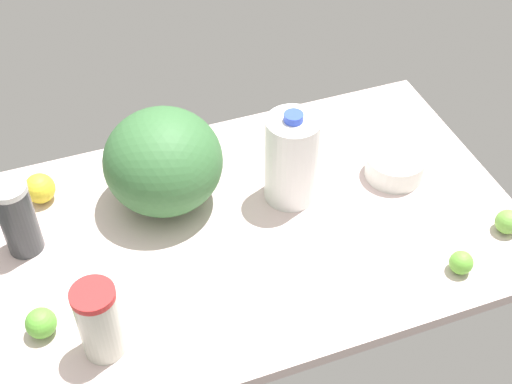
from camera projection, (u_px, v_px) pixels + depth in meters
The scene contains 10 objects.
countertop at pixel (256, 227), 165.14cm from camera, with size 120.00×76.00×3.00cm, color beige.
mixing_bowl at pixel (395, 166), 173.77cm from camera, with size 14.30×14.30×5.91cm, color silver.
watermelon at pixel (163, 161), 161.43cm from camera, with size 27.23×27.23×23.91cm, color #396E3B.
tumbler_cup at pixel (99, 321), 133.85cm from camera, with size 8.49×8.49×17.64cm.
shaker_bottle at pixel (17, 218), 152.31cm from camera, with size 7.97×7.97×18.70cm.
milk_jug at pixel (292, 159), 162.91cm from camera, with size 12.38×12.38×24.32cm.
lime_near_front at pixel (41, 323), 140.46cm from camera, with size 6.24×6.24×6.24cm, color #5EB139.
lemon_far_back at pixel (40, 188), 167.14cm from camera, with size 7.21×7.21×7.21cm, color yellow.
lime_by_jug at pixel (461, 263), 152.24cm from camera, with size 5.19×5.19×5.19cm, color #67B63A.
lime_beside_bowl at pixel (507, 222), 160.53cm from camera, with size 5.60×5.60×5.60cm, color #6DB140.
Camera 1 is at (-38.69, -105.52, 122.78)cm, focal length 50.00 mm.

